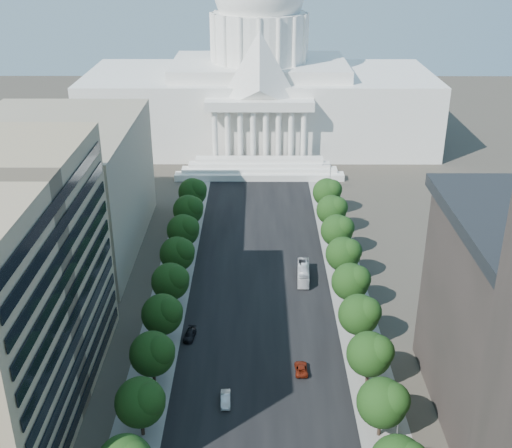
{
  "coord_description": "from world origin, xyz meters",
  "views": [
    {
      "loc": [
        -0.53,
        -39.49,
        70.11
      ],
      "look_at": [
        -0.85,
        76.08,
        16.98
      ],
      "focal_mm": 45.0,
      "sensor_mm": 36.0,
      "label": 1
    }
  ],
  "objects_px": {
    "city_bus": "(303,273)",
    "car_dark_b": "(190,335)",
    "car_silver": "(226,399)",
    "car_red": "(301,369)"
  },
  "relations": [
    {
      "from": "car_red",
      "to": "car_dark_b",
      "type": "xyz_separation_m",
      "value": [
        -20.38,
        10.16,
        0.03
      ]
    },
    {
      "from": "car_silver",
      "to": "city_bus",
      "type": "bearing_deg",
      "value": 66.63
    },
    {
      "from": "car_red",
      "to": "car_dark_b",
      "type": "height_order",
      "value": "car_dark_b"
    },
    {
      "from": "car_silver",
      "to": "car_red",
      "type": "bearing_deg",
      "value": 29.58
    },
    {
      "from": "car_silver",
      "to": "car_red",
      "type": "xyz_separation_m",
      "value": [
        12.8,
        8.15,
        -0.09
      ]
    },
    {
      "from": "car_silver",
      "to": "city_bus",
      "type": "distance_m",
      "value": 43.67
    },
    {
      "from": "car_red",
      "to": "car_silver",
      "type": "bearing_deg",
      "value": 31.67
    },
    {
      "from": "city_bus",
      "to": "car_dark_b",
      "type": "bearing_deg",
      "value": -131.94
    },
    {
      "from": "car_dark_b",
      "to": "car_red",
      "type": "bearing_deg",
      "value": -18.68
    },
    {
      "from": "car_red",
      "to": "city_bus",
      "type": "bearing_deg",
      "value": -95.13
    }
  ]
}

